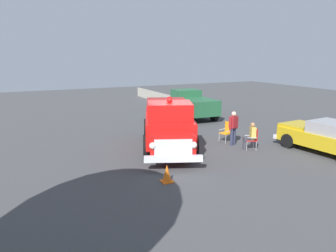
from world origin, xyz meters
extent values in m
plane|color=#424244|center=(0.00, 0.00, 0.00)|extent=(60.00, 60.00, 0.00)
cylinder|color=black|center=(1.31, 0.16, 0.52)|extent=(1.08, 0.70, 1.04)
cylinder|color=black|center=(0.53, -1.69, 0.52)|extent=(1.08, 0.70, 1.04)
cylinder|color=black|center=(-1.92, 1.51, 0.52)|extent=(1.08, 0.70, 1.04)
cylinder|color=black|center=(-2.69, -0.33, 0.52)|extent=(1.08, 0.70, 1.04)
cube|color=red|center=(-0.69, -0.09, 1.05)|extent=(5.33, 3.83, 1.10)
cube|color=red|center=(1.94, -1.19, 0.92)|extent=(1.51, 1.97, 0.84)
cube|color=red|center=(0.37, -0.53, 1.95)|extent=(2.30, 2.41, 0.76)
cube|color=#B21914|center=(-2.12, 0.51, 1.80)|extent=(2.33, 2.46, 0.60)
cube|color=silver|center=(2.35, -1.36, 0.92)|extent=(0.67, 1.37, 0.64)
cube|color=silver|center=(2.44, -1.40, 0.50)|extent=(1.05, 2.14, 0.24)
sphere|color=white|center=(2.65, -0.64, 1.00)|extent=(0.34, 0.34, 0.26)
sphere|color=white|center=(2.05, -2.08, 1.00)|extent=(0.34, 0.34, 0.26)
sphere|color=red|center=(0.37, -0.53, 2.45)|extent=(0.37, 0.37, 0.28)
cylinder|color=black|center=(1.97, 5.00, 0.34)|extent=(0.70, 0.31, 0.68)
cylinder|color=black|center=(1.83, 6.64, 0.34)|extent=(0.70, 0.31, 0.68)
cube|color=gold|center=(3.35, 5.94, 0.62)|extent=(4.33, 2.14, 0.64)
cube|color=gold|center=(1.90, 5.82, 0.98)|extent=(1.53, 1.75, 0.20)
cube|color=#99999E|center=(3.65, 5.96, 1.18)|extent=(2.02, 1.71, 0.56)
cube|color=silver|center=(1.17, 5.76, 0.40)|extent=(0.31, 1.91, 0.20)
cylinder|color=black|center=(-8.15, 3.86, 0.40)|extent=(0.81, 0.32, 0.80)
cylinder|color=black|center=(-8.06, 5.62, 0.40)|extent=(0.81, 0.32, 0.80)
cylinder|color=black|center=(-5.06, 3.70, 0.40)|extent=(0.81, 0.32, 0.80)
cylinder|color=black|center=(-4.97, 5.46, 0.40)|extent=(0.81, 0.32, 0.80)
cube|color=#235B38|center=(-5.61, 4.61, 0.95)|extent=(2.79, 2.03, 1.00)
cube|color=#235B38|center=(-7.51, 4.71, 1.20)|extent=(1.59, 1.87, 1.40)
cube|color=#235B38|center=(-8.61, 4.77, 0.82)|extent=(0.99, 1.74, 0.64)
cylinder|color=#B7BABF|center=(1.51, 2.89, 0.22)|extent=(0.04, 0.04, 0.44)
cylinder|color=#B7BABF|center=(1.12, 3.08, 0.22)|extent=(0.04, 0.04, 0.44)
cylinder|color=#B7BABF|center=(1.70, 3.29, 0.22)|extent=(0.04, 0.04, 0.44)
cylinder|color=#B7BABF|center=(1.31, 3.48, 0.22)|extent=(0.04, 0.04, 0.44)
cube|color=#B21E1E|center=(1.41, 3.18, 0.46)|extent=(0.64, 0.64, 0.04)
cube|color=#B21E1E|center=(1.51, 3.40, 0.74)|extent=(0.45, 0.24, 0.56)
cube|color=#B7BABF|center=(1.63, 3.08, 0.62)|extent=(0.22, 0.41, 0.03)
cube|color=#B7BABF|center=(1.19, 3.29, 0.62)|extent=(0.22, 0.41, 0.03)
cylinder|color=#B7BABF|center=(0.05, 2.77, 0.22)|extent=(0.03, 0.03, 0.44)
cylinder|color=#B7BABF|center=(-0.38, 2.67, 0.22)|extent=(0.03, 0.03, 0.44)
cylinder|color=#B7BABF|center=(-0.05, 3.20, 0.22)|extent=(0.03, 0.03, 0.44)
cylinder|color=#B7BABF|center=(-0.48, 3.10, 0.22)|extent=(0.03, 0.03, 0.44)
cube|color=orange|center=(-0.21, 2.93, 0.46)|extent=(0.57, 0.57, 0.04)
cube|color=orange|center=(-0.27, 3.17, 0.74)|extent=(0.48, 0.14, 0.56)
cube|color=#B7BABF|center=(0.02, 2.98, 0.62)|extent=(0.13, 0.44, 0.03)
cube|color=#B7BABF|center=(-0.45, 2.88, 0.62)|extent=(0.13, 0.44, 0.03)
cylinder|color=#383842|center=(1.38, 2.90, 0.23)|extent=(0.17, 0.17, 0.45)
cylinder|color=#383842|center=(1.20, 2.98, 0.23)|extent=(0.17, 0.17, 0.45)
cube|color=#383842|center=(1.45, 3.04, 0.51)|extent=(0.32, 0.46, 0.13)
cube|color=#383842|center=(1.27, 3.13, 0.51)|extent=(0.32, 0.46, 0.13)
cube|color=gold|center=(1.44, 3.26, 0.81)|extent=(0.46, 0.37, 0.54)
sphere|color=#9E704C|center=(1.44, 3.25, 1.18)|extent=(0.29, 0.29, 0.22)
cylinder|color=#2D334C|center=(0.46, 2.81, 0.44)|extent=(0.19, 0.19, 0.88)
cylinder|color=#2D334C|center=(0.39, 3.02, 0.44)|extent=(0.19, 0.19, 0.88)
cube|color=maroon|center=(0.43, 2.91, 1.16)|extent=(0.39, 0.48, 0.56)
cylinder|color=maroon|center=(0.52, 2.66, 1.10)|extent=(0.13, 0.13, 0.60)
cylinder|color=maroon|center=(0.34, 3.17, 1.10)|extent=(0.13, 0.13, 0.60)
sphere|color=beige|center=(0.43, 2.91, 1.56)|extent=(0.29, 0.29, 0.23)
cube|color=orange|center=(3.29, -2.09, 0.02)|extent=(0.40, 0.40, 0.04)
cone|color=orange|center=(3.29, -2.09, 0.33)|extent=(0.32, 0.32, 0.60)
cube|color=#A8A393|center=(-15.83, 5.78, 0.45)|extent=(8.11, 0.12, 0.90)
camera|label=1|loc=(12.99, -6.82, 4.37)|focal=35.04mm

